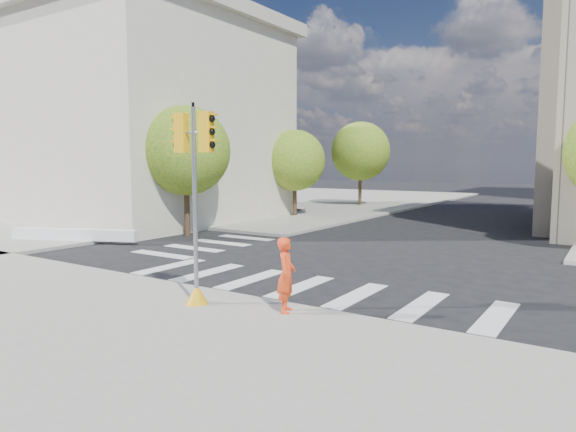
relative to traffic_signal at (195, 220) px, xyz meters
The scene contains 9 objects.
ground 5.92m from the traffic_signal, 79.08° to the left, with size 160.00×160.00×0.00m, color black.
sidewalk_far_left 36.73m from the traffic_signal, 121.14° to the left, with size 28.00×40.00×0.15m, color gray.
classical_building 23.58m from the traffic_signal, 144.79° to the left, with size 19.00×15.00×12.70m.
tree_lw_near 13.47m from the traffic_signal, 135.24° to the left, with size 4.40×4.40×6.41m.
tree_lw_mid 21.62m from the traffic_signal, 116.02° to the left, with size 4.00×4.00×5.77m.
tree_lw_far 30.95m from the traffic_signal, 107.85° to the left, with size 4.80×4.80×6.95m.
traffic_signal is the anchor object (origin of this frame).
photographer 2.62m from the traffic_signal, 15.93° to the left, with size 0.64×0.42×1.76m, color #F03F16.
planter_wall 13.00m from the traffic_signal, 158.38° to the left, with size 6.00×0.40×0.50m, color white.
Camera 1 is at (7.64, -14.51, 3.63)m, focal length 32.00 mm.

